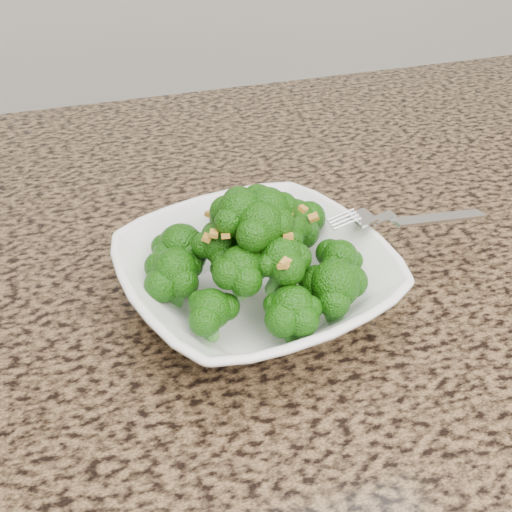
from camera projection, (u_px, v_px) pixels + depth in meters
name	position (u px, v px, depth m)	size (l,w,h in m)	color
granite_counter	(278.00, 353.00, 0.51)	(1.64, 1.04, 0.03)	brown
bowl	(256.00, 280.00, 0.52)	(0.21, 0.21, 0.05)	white
broccoli_pile	(256.00, 215.00, 0.48)	(0.19, 0.19, 0.07)	#195A0A
garlic_topping	(256.00, 169.00, 0.46)	(0.11, 0.11, 0.01)	#C38B2F
fork	(387.00, 218.00, 0.53)	(0.17, 0.03, 0.01)	silver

